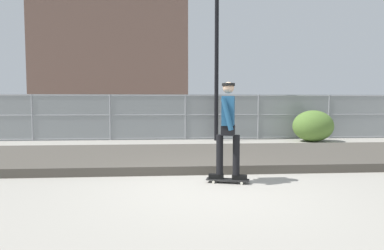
{
  "coord_description": "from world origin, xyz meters",
  "views": [
    {
      "loc": [
        -0.73,
        -5.53,
        1.5
      ],
      "look_at": [
        -0.11,
        2.78,
        0.94
      ],
      "focal_mm": 30.49,
      "sensor_mm": 36.0,
      "label": 1
    }
  ],
  "objects_px": {
    "skater": "(228,124)",
    "skateboard": "(228,180)",
    "shrub_left": "(313,126)",
    "street_lamp": "(217,36)",
    "parked_car_near": "(92,117)"
  },
  "relations": [
    {
      "from": "skater",
      "to": "skateboard",
      "type": "bearing_deg",
      "value": -123.69
    },
    {
      "from": "shrub_left",
      "to": "street_lamp",
      "type": "bearing_deg",
      "value": 169.81
    },
    {
      "from": "parked_car_near",
      "to": "street_lamp",
      "type": "bearing_deg",
      "value": -28.1
    },
    {
      "from": "street_lamp",
      "to": "shrub_left",
      "type": "bearing_deg",
      "value": -10.19
    },
    {
      "from": "parked_car_near",
      "to": "shrub_left",
      "type": "relative_size",
      "value": 2.86
    },
    {
      "from": "skateboard",
      "to": "street_lamp",
      "type": "height_order",
      "value": "street_lamp"
    },
    {
      "from": "skater",
      "to": "street_lamp",
      "type": "xyz_separation_m",
      "value": [
        0.82,
        6.95,
        3.01
      ]
    },
    {
      "from": "skateboard",
      "to": "shrub_left",
      "type": "height_order",
      "value": "shrub_left"
    },
    {
      "from": "street_lamp",
      "to": "shrub_left",
      "type": "xyz_separation_m",
      "value": [
        3.7,
        -0.67,
        -3.51
      ]
    },
    {
      "from": "street_lamp",
      "to": "shrub_left",
      "type": "height_order",
      "value": "street_lamp"
    },
    {
      "from": "skater",
      "to": "parked_car_near",
      "type": "relative_size",
      "value": 0.4
    },
    {
      "from": "skateboard",
      "to": "parked_car_near",
      "type": "distance_m",
      "value": 11.03
    },
    {
      "from": "skateboard",
      "to": "street_lamp",
      "type": "relative_size",
      "value": 0.12
    },
    {
      "from": "street_lamp",
      "to": "parked_car_near",
      "type": "height_order",
      "value": "street_lamp"
    },
    {
      "from": "skateboard",
      "to": "parked_car_near",
      "type": "bearing_deg",
      "value": 115.58
    }
  ]
}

